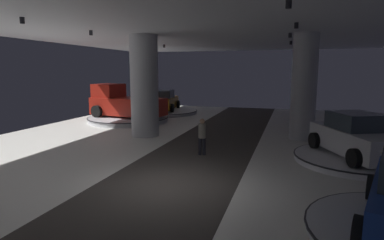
% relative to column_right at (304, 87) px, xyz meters
% --- Properties ---
extents(ground, '(24.00, 44.00, 0.06)m').
position_rel_column_right_xyz_m(ground, '(-4.27, -8.58, -2.77)').
color(ground, silver).
extents(ceiling_with_spotlights, '(24.00, 44.00, 0.39)m').
position_rel_column_right_xyz_m(ceiling_with_spotlights, '(-4.27, -8.58, 2.80)').
color(ceiling_with_spotlights, silver).
extents(column_right, '(1.27, 1.27, 5.50)m').
position_rel_column_right_xyz_m(column_right, '(0.00, 0.00, 0.00)').
color(column_right, '#ADADB2').
rests_on(column_right, ground).
extents(column_left, '(1.53, 1.53, 5.50)m').
position_rel_column_right_xyz_m(column_left, '(-8.34, -1.64, 0.00)').
color(column_left, '#ADADB2').
rests_on(column_left, ground).
extents(display_platform_far_left, '(5.68, 5.68, 0.34)m').
position_rel_column_right_xyz_m(display_platform_far_left, '(-11.64, 2.47, -2.56)').
color(display_platform_far_left, '#B7B7BC').
rests_on(display_platform_far_left, ground).
extents(pickup_truck_far_left, '(5.55, 3.25, 2.30)m').
position_rel_column_right_xyz_m(pickup_truck_far_left, '(-11.96, 2.52, -1.47)').
color(pickup_truck_far_left, maroon).
rests_on(pickup_truck_far_left, display_platform_far_left).
extents(display_platform_mid_right, '(4.65, 4.65, 0.27)m').
position_rel_column_right_xyz_m(display_platform_mid_right, '(1.92, -4.02, -2.60)').
color(display_platform_mid_right, silver).
rests_on(display_platform_mid_right, ground).
extents(display_car_mid_right, '(3.44, 4.57, 1.71)m').
position_rel_column_right_xyz_m(display_car_mid_right, '(1.91, -3.99, -1.72)').
color(display_car_mid_right, silver).
rests_on(display_car_mid_right, display_platform_mid_right).
extents(display_platform_deep_left, '(5.70, 5.70, 0.28)m').
position_rel_column_right_xyz_m(display_platform_deep_left, '(-10.92, 7.30, -2.59)').
color(display_platform_deep_left, '#B7B7BC').
rests_on(display_platform_deep_left, ground).
extents(display_car_deep_left, '(2.80, 4.45, 1.71)m').
position_rel_column_right_xyz_m(display_car_deep_left, '(-10.92, 7.27, -1.70)').
color(display_car_deep_left, '#B77519').
rests_on(display_car_deep_left, display_platform_deep_left).
extents(visitor_walking_near, '(0.32, 0.32, 1.59)m').
position_rel_column_right_xyz_m(visitor_walking_near, '(-4.17, -4.72, -1.84)').
color(visitor_walking_near, black).
rests_on(visitor_walking_near, ground).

